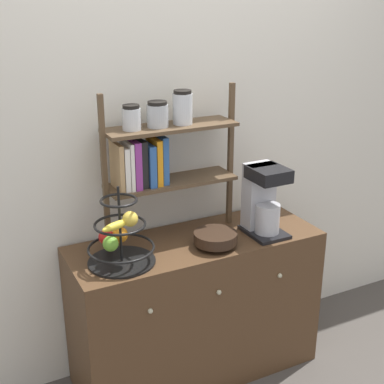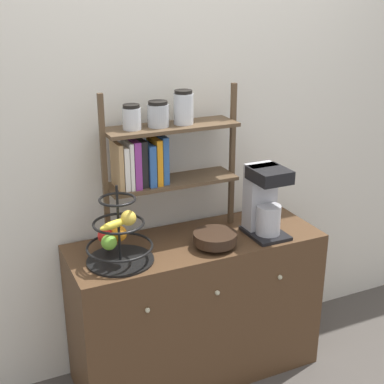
# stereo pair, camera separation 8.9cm
# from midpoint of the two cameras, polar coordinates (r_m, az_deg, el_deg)

# --- Properties ---
(wall_back) EXTENTS (7.00, 0.05, 2.60)m
(wall_back) POSITION_cam_midpoint_polar(r_m,az_deg,el_deg) (2.76, -1.06, 6.81)
(wall_back) COLOR silver
(wall_back) RESTS_ON ground_plane
(sideboard) EXTENTS (1.29, 0.48, 0.79)m
(sideboard) POSITION_cam_midpoint_polar(r_m,az_deg,el_deg) (2.89, 1.33, -12.21)
(sideboard) COLOR #4C331E
(sideboard) RESTS_ON ground_plane
(coffee_maker) EXTENTS (0.18, 0.24, 0.36)m
(coffee_maker) POSITION_cam_midpoint_polar(r_m,az_deg,el_deg) (2.73, 8.64, -0.88)
(coffee_maker) COLOR black
(coffee_maker) RESTS_ON sideboard
(fruit_stand) EXTENTS (0.31, 0.31, 0.37)m
(fruit_stand) POSITION_cam_midpoint_polar(r_m,az_deg,el_deg) (2.46, -6.88, -4.86)
(fruit_stand) COLOR black
(fruit_stand) RESTS_ON sideboard
(wooden_bowl) EXTENTS (0.21, 0.21, 0.07)m
(wooden_bowl) POSITION_cam_midpoint_polar(r_m,az_deg,el_deg) (2.61, 3.45, -4.99)
(wooden_bowl) COLOR black
(wooden_bowl) RESTS_ON sideboard
(shelf_hutch) EXTENTS (0.70, 0.20, 0.75)m
(shelf_hutch) POSITION_cam_midpoint_polar(r_m,az_deg,el_deg) (2.58, -2.91, 4.54)
(shelf_hutch) COLOR brown
(shelf_hutch) RESTS_ON sideboard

